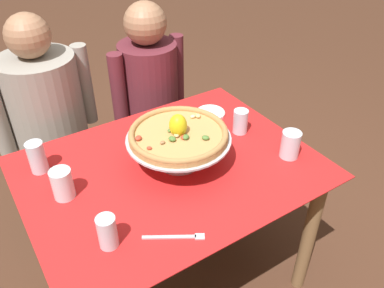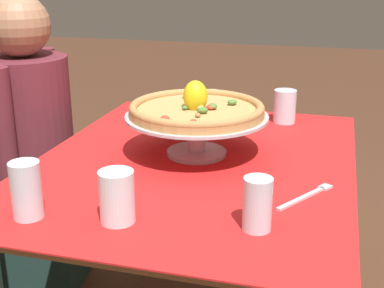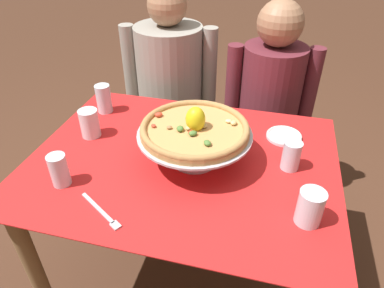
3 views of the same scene
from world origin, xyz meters
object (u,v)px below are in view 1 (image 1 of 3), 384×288
Objects in this scene: water_glass_front_right at (290,146)px; water_glass_side_left at (63,185)px; diner_right at (151,107)px; dinner_fork at (177,237)px; diner_left at (51,129)px; water_glass_side_right at (240,123)px; water_glass_front_left at (108,234)px; pizza at (178,133)px; pizza_stand at (179,144)px; side_plate at (210,113)px; water_glass_back_left at (38,159)px.

water_glass_front_right is 0.89m from water_glass_side_left.
diner_right is (0.69, 0.65, -0.22)m from water_glass_side_left.
dinner_fork is 1.08m from diner_left.
water_glass_side_left reaches higher than water_glass_front_right.
water_glass_side_left is at bearing 178.86° from water_glass_side_right.
diner_right is (0.64, 0.95, -0.21)m from water_glass_front_left.
pizza is at bearing -173.43° from water_glass_side_right.
water_glass_front_left reaches higher than dinner_fork.
water_glass_front_left is at bearing -94.64° from diner_left.
water_glass_side_right is 0.10× the size of diner_right.
diner_right is (-0.11, 0.67, -0.21)m from water_glass_side_right.
water_glass_front_right is at bearing -52.33° from diner_left.
pizza reaches higher than water_glass_side_right.
pizza is 3.37× the size of water_glass_front_right.
pizza_stand is 0.05m from pizza.
water_glass_front_right is 1.21m from diner_left.
diner_right reaches higher than water_glass_side_right.
side_plate is (0.73, 0.47, -0.04)m from water_glass_front_left.
side_plate is at bearing 47.00° from dinner_fork.
side_plate is at bearing 13.06° from water_glass_side_left.
diner_right is (-0.08, 0.47, -0.17)m from side_plate.
water_glass_side_left is (-0.85, 0.27, 0.00)m from water_glass_front_right.
water_glass_back_left reaches higher than water_glass_side_right.
pizza_stand is 0.55m from water_glass_back_left.
side_plate is 0.51m from diner_right.
water_glass_side_right is (0.34, 0.04, -0.09)m from pizza.
water_glass_side_left is at bearing -166.94° from side_plate.
water_glass_back_left reaches higher than water_glass_side_left.
diner_left reaches higher than water_glass_side_left.
dinner_fork is (0.27, -0.59, -0.05)m from water_glass_back_left.
water_glass_side_right is 0.77× the size of side_plate.
water_glass_front_left is (-0.81, -0.03, -0.00)m from water_glass_front_right.
water_glass_side_left is 0.64× the size of dinner_fork.
water_glass_back_left is 0.20m from water_glass_side_left.
pizza is at bearing -143.68° from side_plate.
water_glass_side_left is 0.79m from side_plate.
water_glass_side_left is 0.82× the size of side_plate.
water_glass_front_right is at bearing -27.60° from water_glass_back_left.
water_glass_front_left is at bearing -80.93° from water_glass_back_left.
dinner_fork is at bearing -122.34° from pizza.
pizza_stand is at bearing -173.40° from water_glass_side_right.
diner_right is at bearing 55.77° from water_glass_front_left.
water_glass_front_right is 0.10× the size of diner_left.
dinner_fork is at bearing -113.34° from diner_right.
pizza is at bearing 81.75° from pizza_stand.
water_glass_side_left is 0.46m from dinner_fork.
diner_right is at bearing 99.79° from side_plate.
water_glass_front_right is at bearing -27.68° from pizza.
water_glass_front_left is at bearing -124.23° from diner_right.
water_glass_back_left is (-0.89, 0.46, 0.00)m from water_glass_front_right.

